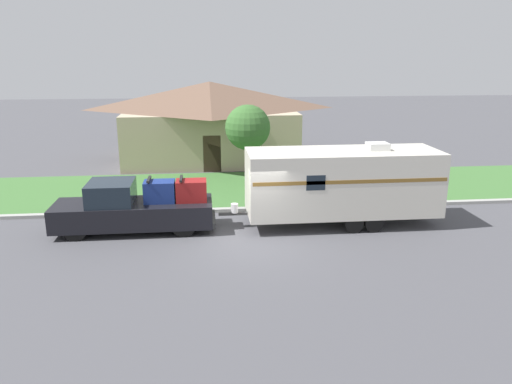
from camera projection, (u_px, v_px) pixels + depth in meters
The scene contains 8 objects.
ground_plane at pixel (254, 242), 17.93m from camera, with size 120.00×120.00×0.00m, color #47474C.
curb_strip at pixel (245, 209), 21.50m from camera, with size 80.00×0.30×0.14m.
lawn_strip at pixel (239, 188), 25.01m from camera, with size 80.00×7.00×0.03m.
house_across_street at pixel (210, 119), 31.44m from camera, with size 11.13×8.20×4.86m.
pickup_truck at pixel (135, 208), 18.88m from camera, with size 6.04×1.96×2.05m.
travel_trailer at pixel (342, 182), 19.48m from camera, with size 8.57×2.51×3.23m.
mailbox at pixel (375, 181), 22.53m from camera, with size 0.48×0.20×1.30m.
tree_in_yard at pixel (248, 128), 24.68m from camera, with size 2.25×2.25×4.14m.
Camera 1 is at (-1.70, -16.69, 6.58)m, focal length 35.00 mm.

